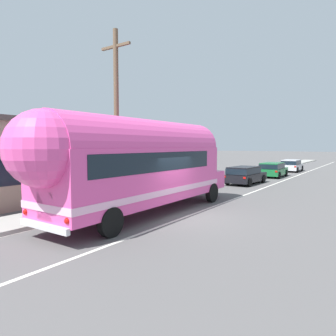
% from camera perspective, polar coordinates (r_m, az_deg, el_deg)
% --- Properties ---
extents(ground_plane, '(300.00, 300.00, 0.00)m').
position_cam_1_polar(ground_plane, '(12.91, 3.24, -9.18)').
color(ground_plane, '#565454').
extents(lane_markings, '(3.64, 80.00, 0.01)m').
position_cam_1_polar(lane_markings, '(24.32, 14.87, -2.96)').
color(lane_markings, silver).
rests_on(lane_markings, ground).
extents(sidewalk_slab, '(2.25, 90.00, 0.15)m').
position_cam_1_polar(sidewalk_slab, '(23.72, 6.34, -2.85)').
color(sidewalk_slab, '#9E9B93').
rests_on(sidewalk_slab, ground).
extents(roadside_building, '(9.80, 16.66, 4.34)m').
position_cam_1_polar(roadside_building, '(22.31, -20.06, 1.88)').
color(roadside_building, gray).
rests_on(roadside_building, ground).
extents(utility_pole, '(1.80, 0.24, 8.50)m').
position_cam_1_polar(utility_pole, '(15.07, -9.65, 9.62)').
color(utility_pole, brown).
rests_on(utility_pole, ground).
extents(painted_bus, '(2.68, 12.03, 4.12)m').
position_cam_1_polar(painted_bus, '(12.80, -5.73, 1.11)').
color(painted_bus, '#EA4C9E').
rests_on(painted_bus, ground).
extents(car_lead, '(2.04, 4.43, 1.37)m').
position_cam_1_polar(car_lead, '(24.30, 14.23, -1.11)').
color(car_lead, black).
rests_on(car_lead, ground).
extents(car_second, '(2.06, 4.40, 1.37)m').
position_cam_1_polar(car_second, '(30.51, 19.05, -0.14)').
color(car_second, '#196633').
rests_on(car_second, ground).
extents(car_third, '(1.96, 4.29, 1.37)m').
position_cam_1_polar(car_third, '(37.66, 22.17, 0.57)').
color(car_third, silver).
rests_on(car_third, ground).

